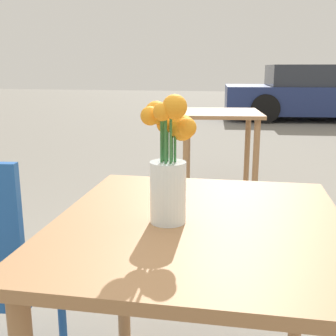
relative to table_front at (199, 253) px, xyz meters
name	(u,v)px	position (x,y,z in m)	size (l,w,h in m)	color
table_front	(199,253)	(0.00, 0.00, 0.00)	(0.83, 0.92, 0.71)	#9E7047
flower_vase	(169,169)	(-0.08, -0.04, 0.25)	(0.14, 0.14, 0.35)	silver
table_back	(220,128)	(-0.17, 2.52, 0.01)	(0.77, 0.80, 0.76)	#9E7047
parked_car	(320,93)	(1.49, 8.85, -0.04)	(4.32, 2.18, 1.19)	navy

